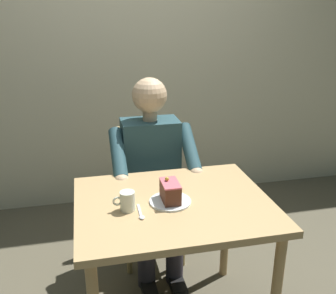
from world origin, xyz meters
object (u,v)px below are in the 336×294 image
chair (149,186)px  seated_person (153,174)px  cake_slice (170,191)px  coffee_cup (127,201)px  dining_table (173,219)px  dessert_spoon (141,214)px

chair → seated_person: size_ratio=0.71×
cake_slice → coffee_cup: bearing=8.2°
chair → dining_table: bearing=90.0°
chair → seated_person: 0.24m
chair → coffee_cup: bearing=73.1°
dining_table → seated_person: 0.56m
chair → dessert_spoon: chair is taller
seated_person → cake_slice: 0.59m
chair → cake_slice: (0.02, 0.74, 0.32)m
coffee_cup → dessert_spoon: coffee_cup is taller
cake_slice → coffee_cup: (0.21, 0.03, -0.01)m
chair → cake_slice: 0.80m
dining_table → chair: chair is taller
chair → dessert_spoon: 0.88m
coffee_cup → dining_table: bearing=-170.8°
dining_table → cake_slice: bearing=19.8°
coffee_cup → dessert_spoon: (-0.05, 0.06, -0.05)m
seated_person → coffee_cup: size_ratio=11.90×
chair → seated_person: bearing=90.0°
chair → seated_person: seated_person is taller
dessert_spoon → dining_table: bearing=-152.2°
seated_person → coffee_cup: bearing=68.7°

